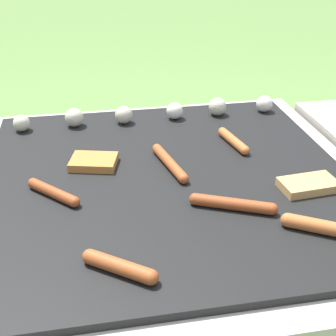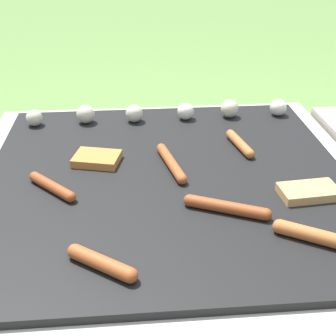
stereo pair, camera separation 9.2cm
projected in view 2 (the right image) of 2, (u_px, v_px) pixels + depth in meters
name	position (u px, v px, depth m)	size (l,w,h in m)	color
ground_plane	(168.00, 300.00, 1.31)	(14.00, 14.00, 0.00)	#608442
grill	(168.00, 243.00, 1.21)	(0.98, 0.98, 0.40)	#B2AA9E
sausage_mid_right	(240.00, 144.00, 1.24)	(0.05, 0.15, 0.02)	#B7602D
sausage_back_center	(52.00, 187.00, 1.05)	(0.12, 0.12, 0.02)	#93421E
sausage_back_left	(313.00, 235.00, 0.89)	(0.14, 0.09, 0.03)	#B7602D
sausage_front_center	(102.00, 263.00, 0.82)	(0.13, 0.10, 0.03)	#A34C23
sausage_front_left	(227.00, 207.00, 0.97)	(0.17, 0.09, 0.03)	#93421E
sausage_back_right	(171.00, 163.00, 1.14)	(0.06, 0.19, 0.02)	#A34C23
bread_slice_right	(97.00, 159.00, 1.17)	(0.13, 0.11, 0.02)	#B27033
bread_slice_center	(309.00, 192.00, 1.03)	(0.13, 0.08, 0.02)	tan
mushroom_row	(162.00, 112.00, 1.40)	(0.78, 0.07, 0.05)	beige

